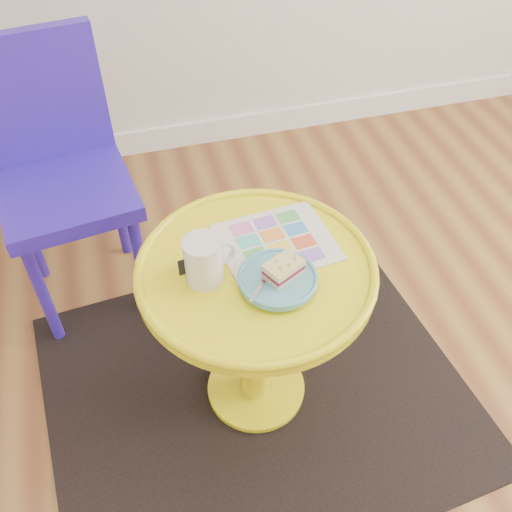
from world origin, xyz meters
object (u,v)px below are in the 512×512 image
object	(u,v)px
chair	(58,165)
plate	(278,279)
mug	(204,259)
newspaper	(276,242)
side_table	(256,308)

from	to	relation	value
chair	plate	bearing A→B (deg)	-62.60
mug	plate	world-z (taller)	mug
newspaper	plate	distance (m)	0.15
plate	newspaper	bearing A→B (deg)	74.18
side_table	plate	world-z (taller)	plate
chair	mug	distance (m)	0.75
mug	plate	distance (m)	0.18
chair	newspaper	bearing A→B (deg)	-54.42
mug	newspaper	bearing A→B (deg)	10.60
side_table	chair	xyz separation A→B (m)	(-0.48, 0.65, 0.11)
newspaper	mug	size ratio (longest dim) A/B	2.16
chair	mug	size ratio (longest dim) A/B	6.85
side_table	mug	world-z (taller)	mug
mug	plate	bearing A→B (deg)	-31.55
side_table	plate	distance (m)	0.20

